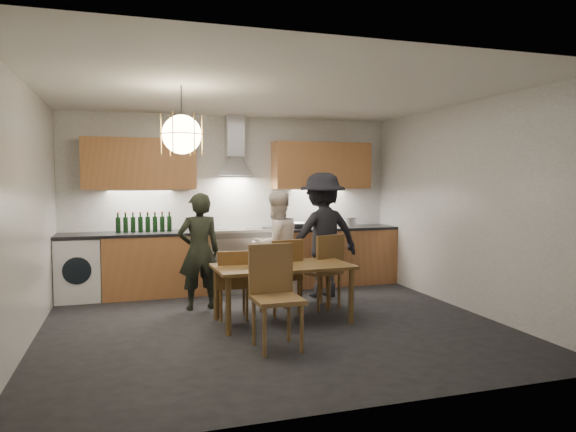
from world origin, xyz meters
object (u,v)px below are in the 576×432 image
object	(u,v)px
person_mid	(276,246)
dining_table	(283,272)
person_left	(199,251)
mixing_bowl	(297,225)
person_right	(322,235)
wine_bottles	(144,222)
chair_front	(274,288)
chair_back_left	(233,280)
stock_pot	(350,222)

from	to	relation	value
person_mid	dining_table	bearing A→B (deg)	62.13
person_mid	person_left	bearing A→B (deg)	-6.73
dining_table	mixing_bowl	xyz separation A→B (m)	(0.78, 1.86, 0.36)
person_right	wine_bottles	bearing A→B (deg)	-27.03
chair_front	person_right	world-z (taller)	person_right
chair_front	chair_back_left	bearing A→B (deg)	98.52
person_mid	mixing_bowl	distance (m)	1.00
dining_table	person_left	xyz separation A→B (m)	(-0.84, 0.88, 0.15)
chair_front	stock_pot	world-z (taller)	stock_pot
chair_back_left	person_right	xyz separation A→B (m)	(1.43, 0.83, 0.40)
mixing_bowl	chair_back_left	bearing A→B (deg)	-129.22
chair_front	person_left	size ratio (longest dim) A/B	0.68
dining_table	wine_bottles	distance (m)	2.44
dining_table	person_right	bearing A→B (deg)	48.23
person_right	mixing_bowl	bearing A→B (deg)	-89.52
dining_table	stock_pot	bearing A→B (deg)	45.76
chair_front	wine_bottles	size ratio (longest dim) A/B	1.31
dining_table	stock_pot	size ratio (longest dim) A/B	8.37
person_right	person_left	bearing A→B (deg)	-1.52
chair_front	dining_table	bearing A→B (deg)	65.72
chair_front	person_right	distance (m)	2.28
chair_back_left	person_right	distance (m)	1.71
dining_table	person_right	xyz separation A→B (m)	(0.90, 1.08, 0.28)
dining_table	wine_bottles	xyz separation A→B (m)	(-1.47, 1.89, 0.46)
person_left	stock_pot	size ratio (longest dim) A/B	7.75
person_mid	mixing_bowl	bearing A→B (deg)	-140.80
person_right	mixing_bowl	world-z (taller)	person_right
dining_table	person_right	world-z (taller)	person_right
chair_back_left	wine_bottles	size ratio (longest dim) A/B	1.08
chair_front	person_left	xyz separation A→B (m)	(-0.51, 1.69, 0.16)
chair_front	stock_pot	bearing A→B (deg)	50.93
stock_pot	wine_bottles	world-z (taller)	wine_bottles
person_right	wine_bottles	distance (m)	2.52
mixing_bowl	stock_pot	size ratio (longest dim) A/B	1.79
chair_back_left	wine_bottles	world-z (taller)	wine_bottles
chair_front	person_right	bearing A→B (deg)	54.91
chair_front	wine_bottles	bearing A→B (deg)	110.86
chair_front	person_left	distance (m)	1.77
person_left	person_right	distance (m)	1.76
person_mid	stock_pot	world-z (taller)	person_mid
dining_table	person_mid	world-z (taller)	person_mid
dining_table	person_left	distance (m)	1.23
wine_bottles	person_mid	bearing A→B (deg)	-26.41
person_left	dining_table	bearing A→B (deg)	128.37
dining_table	person_mid	distance (m)	1.09
person_mid	wine_bottles	distance (m)	1.92
mixing_bowl	wine_bottles	world-z (taller)	wine_bottles
person_mid	person_right	size ratio (longest dim) A/B	0.86
chair_front	person_left	world-z (taller)	person_left
chair_front	person_mid	xyz separation A→B (m)	(0.56, 1.86, 0.17)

